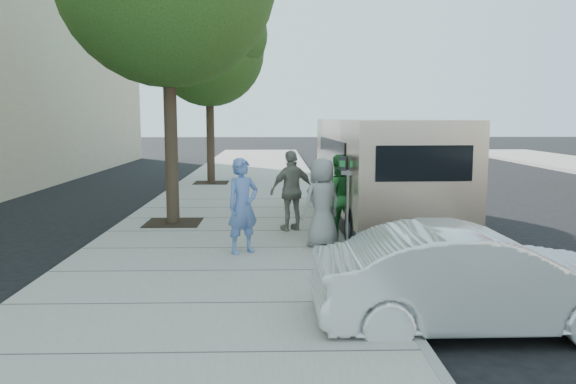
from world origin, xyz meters
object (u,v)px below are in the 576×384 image
object	(u,v)px
van	(381,171)
tree_far	(210,46)
parking_meter	(348,181)
person_gray_shirt	(322,203)
person_green_shirt	(338,196)
sedan	(475,280)
person_officer	(243,206)
person_striped_polo	(292,191)

from	to	relation	value
van	tree_far	bearing A→B (deg)	118.94
parking_meter	person_gray_shirt	xyz separation A→B (m)	(-0.48, -0.07, -0.37)
van	person_gray_shirt	bearing A→B (deg)	-124.38
tree_far	person_green_shirt	distance (m)	10.48
parking_meter	sedan	distance (m)	3.95
tree_far	parking_meter	xyz separation A→B (m)	(3.50, -9.86, -3.57)
tree_far	parking_meter	bearing A→B (deg)	-70.44
person_officer	person_striped_polo	bearing A→B (deg)	29.28
tree_far	person_officer	size ratio (longest dim) A/B	3.99
van	sedan	world-z (taller)	van
person_officer	sedan	bearing A→B (deg)	-84.39
person_officer	parking_meter	bearing A→B (deg)	-19.69
person_officer	person_striped_polo	world-z (taller)	person_striped_polo
tree_far	parking_meter	size ratio (longest dim) A/B	4.03
person_officer	person_striped_polo	distance (m)	2.12
van	person_gray_shirt	xyz separation A→B (m)	(-1.52, -2.42, -0.33)
person_green_shirt	person_striped_polo	world-z (taller)	person_striped_polo
sedan	tree_far	bearing A→B (deg)	17.37
tree_far	person_officer	bearing A→B (deg)	-81.02
sedan	person_gray_shirt	distance (m)	3.98
person_gray_shirt	parking_meter	bearing A→B (deg)	157.28
person_gray_shirt	tree_far	bearing A→B (deg)	-104.08
tree_far	van	world-z (taller)	tree_far
van	parking_meter	bearing A→B (deg)	-116.21
person_officer	van	bearing A→B (deg)	9.15
person_gray_shirt	van	bearing A→B (deg)	-153.15
person_striped_polo	person_officer	bearing A→B (deg)	39.66
sedan	person_gray_shirt	xyz separation A→B (m)	(-1.45, 3.69, 0.34)
parking_meter	person_green_shirt	size ratio (longest dim) A/B	1.01
parking_meter	sedan	bearing A→B (deg)	-53.32
tree_far	sedan	size ratio (longest dim) A/B	1.75
van	person_green_shirt	size ratio (longest dim) A/B	4.11
van	person_gray_shirt	size ratio (longest dim) A/B	4.13
tree_far	person_green_shirt	world-z (taller)	tree_far
person_officer	person_gray_shirt	xyz separation A→B (m)	(1.39, 0.46, -0.02)
person_striped_polo	tree_far	bearing A→B (deg)	-98.58
tree_far	sedan	xyz separation A→B (m)	(4.48, -13.63, -4.27)
person_green_shirt	person_striped_polo	xyz separation A→B (m)	(-0.87, 0.62, 0.02)
parking_meter	person_officer	xyz separation A→B (m)	(-1.86, -0.53, -0.35)
parking_meter	person_officer	bearing A→B (deg)	-141.85
person_green_shirt	person_striped_polo	distance (m)	1.07
parking_meter	sedan	xyz separation A→B (m)	(0.97, -3.76, -0.71)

